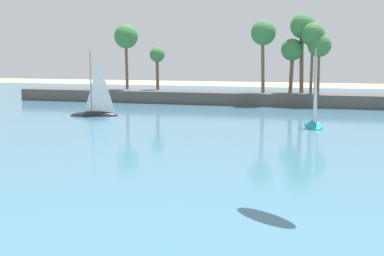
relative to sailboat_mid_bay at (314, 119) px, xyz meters
The scene contains 4 objects.
sea 11.73m from the sailboat_mid_bay, 104.32° to the left, with size 220.00×99.21×0.06m, color teal.
palm_headland 21.22m from the sailboat_mid_bay, 94.58° to the left, with size 85.55×6.21×12.79m.
sailboat_mid_bay is the anchor object (origin of this frame).
sailboat_toward_headland 25.08m from the sailboat_mid_bay, behind, with size 5.83×3.15×8.09m.
Camera 1 is at (4.94, -3.83, 7.14)m, focal length 47.46 mm.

